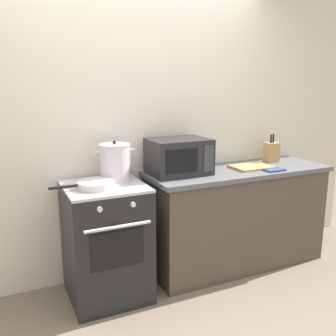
# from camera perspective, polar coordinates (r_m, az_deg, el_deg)

# --- Properties ---
(ground_plane) EXTENTS (10.00, 10.00, 0.00)m
(ground_plane) POSITION_cam_1_polar(r_m,az_deg,el_deg) (2.88, 1.82, -22.77)
(ground_plane) COLOR #7A6B5B
(back_wall) EXTENTS (4.40, 0.10, 2.50)m
(back_wall) POSITION_cam_1_polar(r_m,az_deg,el_deg) (3.37, -0.92, 5.59)
(back_wall) COLOR silver
(back_wall) RESTS_ON ground_plane
(lower_cabinet_right) EXTENTS (1.64, 0.56, 0.88)m
(lower_cabinet_right) POSITION_cam_1_polar(r_m,az_deg,el_deg) (3.56, 10.41, -7.67)
(lower_cabinet_right) COLOR #4C4238
(lower_cabinet_right) RESTS_ON ground_plane
(countertop_right) EXTENTS (1.70, 0.60, 0.04)m
(countertop_right) POSITION_cam_1_polar(r_m,az_deg,el_deg) (3.43, 10.72, -0.45)
(countertop_right) COLOR #59595E
(countertop_right) RESTS_ON lower_cabinet_right
(stove) EXTENTS (0.60, 0.64, 0.92)m
(stove) POSITION_cam_1_polar(r_m,az_deg,el_deg) (3.03, -9.41, -10.98)
(stove) COLOR black
(stove) RESTS_ON ground_plane
(stock_pot) EXTENTS (0.33, 0.25, 0.32)m
(stock_pot) POSITION_cam_1_polar(r_m,az_deg,el_deg) (2.97, -8.09, 0.89)
(stock_pot) COLOR silver
(stock_pot) RESTS_ON stove
(frying_pan) EXTENTS (0.48, 0.28, 0.05)m
(frying_pan) POSITION_cam_1_polar(r_m,az_deg,el_deg) (2.80, -11.03, -2.52)
(frying_pan) COLOR silver
(frying_pan) RESTS_ON stove
(microwave) EXTENTS (0.50, 0.37, 0.30)m
(microwave) POSITION_cam_1_polar(r_m,az_deg,el_deg) (3.15, 1.65, 1.76)
(microwave) COLOR #232326
(microwave) RESTS_ON countertop_right
(cutting_board) EXTENTS (0.36, 0.26, 0.02)m
(cutting_board) POSITION_cam_1_polar(r_m,az_deg,el_deg) (3.48, 12.66, 0.17)
(cutting_board) COLOR tan
(cutting_board) RESTS_ON countertop_right
(knife_block) EXTENTS (0.13, 0.10, 0.27)m
(knife_block) POSITION_cam_1_polar(r_m,az_deg,el_deg) (3.78, 15.49, 2.35)
(knife_block) COLOR tan
(knife_block) RESTS_ON countertop_right
(oven_mitt) EXTENTS (0.18, 0.14, 0.02)m
(oven_mitt) POSITION_cam_1_polar(r_m,az_deg,el_deg) (3.43, 15.78, -0.22)
(oven_mitt) COLOR #33477A
(oven_mitt) RESTS_ON countertop_right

